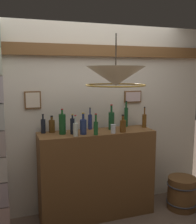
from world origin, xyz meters
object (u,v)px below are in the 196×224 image
at_px(wooden_barrel, 182,193).
at_px(liquor_bottle_bourbon, 43,126).
at_px(liquor_bottle_mezcal, 96,127).
at_px(liquor_bottle_sherry, 111,120).
at_px(liquor_bottle_whiskey, 72,126).
at_px(pendant_lamp, 116,77).
at_px(liquor_bottle_vodka, 144,120).
at_px(glass_tumbler_rocks, 113,129).
at_px(liquor_bottle_vermouth, 126,116).
at_px(liquor_bottle_tequila, 52,126).
at_px(liquor_bottle_rum, 83,126).
at_px(liquor_bottle_amaro, 62,124).
at_px(liquor_bottle_gin, 123,126).
at_px(liquor_bottle_port, 90,122).
at_px(liquor_bottle_rye, 75,129).
at_px(glass_tumbler_highball, 63,128).

bearing_deg(wooden_barrel, liquor_bottle_bourbon, 168.86).
distance_m(liquor_bottle_mezcal, liquor_bottle_sherry, 0.36).
bearing_deg(liquor_bottle_whiskey, pendant_lamp, -62.45).
relative_size(liquor_bottle_vodka, glass_tumbler_rocks, 2.56).
bearing_deg(glass_tumbler_rocks, liquor_bottle_vermouth, 44.89).
relative_size(liquor_bottle_whiskey, liquor_bottle_mezcal, 0.95).
bearing_deg(liquor_bottle_tequila, liquor_bottle_rum, -32.60).
bearing_deg(liquor_bottle_rum, liquor_bottle_whiskey, 156.40).
bearing_deg(liquor_bottle_amaro, liquor_bottle_gin, -10.19).
bearing_deg(pendant_lamp, wooden_barrel, 18.93).
bearing_deg(liquor_bottle_port, liquor_bottle_vodka, -10.34).
bearing_deg(glass_tumbler_rocks, liquor_bottle_tequila, 158.00).
relative_size(liquor_bottle_rye, liquor_bottle_vermouth, 0.71).
height_order(liquor_bottle_vodka, liquor_bottle_amaro, liquor_bottle_amaro).
relative_size(liquor_bottle_tequila, liquor_bottle_vodka, 0.75).
distance_m(liquor_bottle_amaro, liquor_bottle_sherry, 0.64).
height_order(liquor_bottle_whiskey, liquor_bottle_vodka, liquor_bottle_vodka).
height_order(liquor_bottle_mezcal, liquor_bottle_amaro, liquor_bottle_amaro).
relative_size(liquor_bottle_bourbon, liquor_bottle_tequila, 1.13).
xyz_separation_m(liquor_bottle_mezcal, pendant_lamp, (0.05, -0.45, 0.59)).
distance_m(liquor_bottle_port, liquor_bottle_mezcal, 0.32).
bearing_deg(liquor_bottle_whiskey, liquor_bottle_rum, -23.60).
xyz_separation_m(liquor_bottle_whiskey, liquor_bottle_mezcal, (0.25, -0.13, -0.01)).
height_order(liquor_bottle_rye, glass_tumbler_highball, liquor_bottle_rye).
xyz_separation_m(liquor_bottle_port, glass_tumbler_highball, (-0.35, -0.03, -0.05)).
relative_size(liquor_bottle_vodka, liquor_bottle_amaro, 0.91).
xyz_separation_m(liquor_bottle_mezcal, liquor_bottle_rum, (-0.13, 0.08, 0.00)).
relative_size(liquor_bottle_port, liquor_bottle_rum, 1.08).
bearing_deg(pendant_lamp, liquor_bottle_vermouth, 58.21).
relative_size(liquor_bottle_rye, pendant_lamp, 0.42).
bearing_deg(liquor_bottle_sherry, glass_tumbler_highball, 173.99).
bearing_deg(liquor_bottle_vodka, liquor_bottle_sherry, 176.02).
distance_m(liquor_bottle_gin, pendant_lamp, 0.82).
xyz_separation_m(liquor_bottle_rye, liquor_bottle_amaro, (-0.12, 0.15, 0.04)).
height_order(liquor_bottle_mezcal, liquor_bottle_vodka, liquor_bottle_vodka).
xyz_separation_m(liquor_bottle_whiskey, glass_tumbler_rocks, (0.47, -0.11, -0.04)).
bearing_deg(liquor_bottle_vodka, liquor_bottle_vermouth, 145.97).
height_order(glass_tumbler_highball, pendant_lamp, pendant_lamp).
bearing_deg(liquor_bottle_vermouth, liquor_bottle_bourbon, -178.08).
bearing_deg(liquor_bottle_vermouth, glass_tumbler_rocks, -135.11).
bearing_deg(liquor_bottle_gin, pendant_lamp, -122.17).
bearing_deg(liquor_bottle_bourbon, liquor_bottle_rum, -25.65).
bearing_deg(liquor_bottle_bourbon, liquor_bottle_gin, -15.44).
bearing_deg(liquor_bottle_vodka, liquor_bottle_rye, -169.85).
distance_m(liquor_bottle_mezcal, liquor_bottle_amaro, 0.39).
relative_size(liquor_bottle_port, liquor_bottle_vermouth, 0.81).
height_order(liquor_bottle_sherry, glass_tumbler_highball, liquor_bottle_sherry).
distance_m(liquor_bottle_tequila, liquor_bottle_sherry, 0.75).
xyz_separation_m(liquor_bottle_sherry, pendant_lamp, (-0.23, -0.67, 0.56)).
height_order(liquor_bottle_sherry, pendant_lamp, pendant_lamp).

